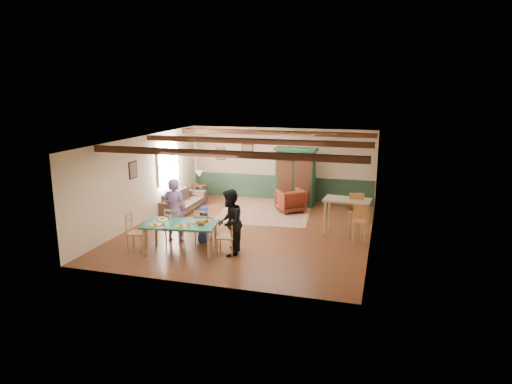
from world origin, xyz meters
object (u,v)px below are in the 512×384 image
(sofa, at_px, (184,200))
(end_table, at_px, (200,192))
(armoire, at_px, (296,177))
(counter_table, at_px, (346,217))
(person_child, at_px, (204,224))
(armchair, at_px, (290,201))
(person_man, at_px, (174,210))
(table_lamp, at_px, (199,178))
(dining_chair_far_left, at_px, (174,225))
(dining_chair_end_right, at_px, (226,236))
(dining_table, at_px, (181,238))
(dining_chair_far_right, at_px, (203,226))
(dining_chair_end_left, at_px, (137,232))
(cat, at_px, (201,222))
(person_woman, at_px, (230,222))
(bar_stool_left, at_px, (356,217))
(bar_stool_right, at_px, (359,225))

(sofa, xyz_separation_m, end_table, (-0.00, 1.42, -0.03))
(armoire, distance_m, counter_table, 3.67)
(person_child, bearing_deg, armchair, -121.74)
(person_man, bearing_deg, table_lamp, -83.53)
(dining_chair_far_left, height_order, counter_table, counter_table)
(dining_chair_end_right, bearing_deg, table_lamp, -159.01)
(dining_table, relative_size, dining_chair_far_right, 1.89)
(person_man, height_order, end_table, person_man)
(dining_chair_far_left, distance_m, dining_chair_end_left, 1.07)
(armoire, bearing_deg, person_child, -106.15)
(dining_chair_end_left, height_order, end_table, dining_chair_end_left)
(person_man, xyz_separation_m, sofa, (-1.22, 3.18, -0.56))
(cat, height_order, armchair, cat)
(cat, bearing_deg, person_woman, 8.13)
(armoire, relative_size, armchair, 2.44)
(person_man, relative_size, end_table, 3.05)
(dining_chair_far_right, bearing_deg, armoire, -116.98)
(dining_chair_far_left, xyz_separation_m, table_lamp, (-1.24, 4.68, 0.36))
(cat, bearing_deg, dining_chair_end_right, 9.46)
(person_man, distance_m, armoire, 5.35)
(dining_chair_far_left, xyz_separation_m, armchair, (2.42, 3.96, -0.10))
(person_child, bearing_deg, counter_table, -163.96)
(dining_chair_end_left, bearing_deg, dining_chair_far_right, -65.08)
(dining_chair_end_right, xyz_separation_m, counter_table, (2.79, 2.38, 0.05))
(cat, relative_size, bar_stool_left, 0.30)
(dining_table, distance_m, bar_stool_right, 4.75)
(table_lamp, height_order, counter_table, table_lamp)
(dining_table, height_order, dining_chair_end_right, dining_chair_end_right)
(dining_chair_far_right, xyz_separation_m, armoire, (1.59, 4.74, 0.56))
(person_woman, relative_size, table_lamp, 3.19)
(dining_chair_end_right, relative_size, sofa, 0.44)
(dining_chair_far_right, xyz_separation_m, dining_chair_end_left, (-1.47, -0.97, 0.00))
(dining_table, height_order, sofa, dining_table)
(dining_chair_end_right, bearing_deg, bar_stool_right, 109.63)
(person_child, distance_m, cat, 1.00)
(person_woman, relative_size, person_child, 1.64)
(bar_stool_left, xyz_separation_m, bar_stool_right, (0.13, -0.50, -0.09))
(dining_chair_end_left, xyz_separation_m, end_table, (-0.59, 5.52, -0.20))
(bar_stool_left, bearing_deg, bar_stool_right, -79.10)
(person_woman, relative_size, sofa, 0.76)
(person_child, xyz_separation_m, cat, (0.29, -0.89, 0.35))
(sofa, distance_m, table_lamp, 1.51)
(dining_chair_far_right, bearing_deg, person_man, -5.71)
(person_woman, height_order, counter_table, person_woman)
(dining_chair_far_left, bearing_deg, dining_chair_end_right, 155.08)
(person_man, distance_m, counter_table, 4.85)
(person_woman, height_order, armchair, person_woman)
(person_man, bearing_deg, dining_chair_end_left, 46.85)
(dining_chair_far_left, height_order, cat, dining_chair_far_left)
(bar_stool_left, bearing_deg, dining_chair_end_left, -157.92)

